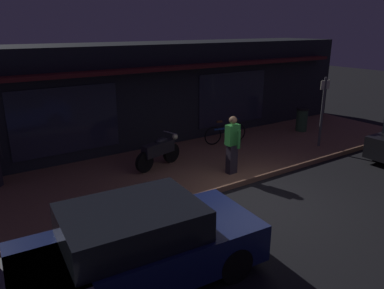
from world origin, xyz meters
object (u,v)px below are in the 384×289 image
(motorcycle, at_px, (159,151))
(parked_car_far, at_px, (139,245))
(sign_post, at_px, (323,108))
(person_bystander, at_px, (232,144))
(bicycle_parked, at_px, (225,133))
(trash_bin, at_px, (302,119))

(motorcycle, distance_m, parked_car_far, 5.02)
(sign_post, bearing_deg, person_bystander, -176.79)
(sign_post, bearing_deg, bicycle_parked, 140.34)
(motorcycle, height_order, parked_car_far, parked_car_far)
(motorcycle, height_order, sign_post, sign_post)
(motorcycle, xyz_separation_m, bicycle_parked, (3.11, 0.74, -0.14))
(motorcycle, distance_m, person_bystander, 2.20)
(person_bystander, bearing_deg, sign_post, 3.21)
(bicycle_parked, relative_size, person_bystander, 0.98)
(person_bystander, bearing_deg, bicycle_parked, 54.87)
(trash_bin, xyz_separation_m, parked_car_far, (-9.40, -4.54, 0.08))
(motorcycle, relative_size, parked_car_far, 0.40)
(sign_post, bearing_deg, motorcycle, 166.43)
(bicycle_parked, bearing_deg, parked_car_far, -139.56)
(bicycle_parked, xyz_separation_m, person_bystander, (-1.64, -2.33, 0.52))
(parked_car_far, bearing_deg, sign_post, 18.93)
(motorcycle, bearing_deg, trash_bin, 2.73)
(bicycle_parked, xyz_separation_m, sign_post, (2.53, -2.10, 1.00))
(bicycle_parked, distance_m, person_bystander, 2.90)
(sign_post, distance_m, trash_bin, 2.17)
(motorcycle, bearing_deg, bicycle_parked, 13.34)
(person_bystander, relative_size, parked_car_far, 0.40)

